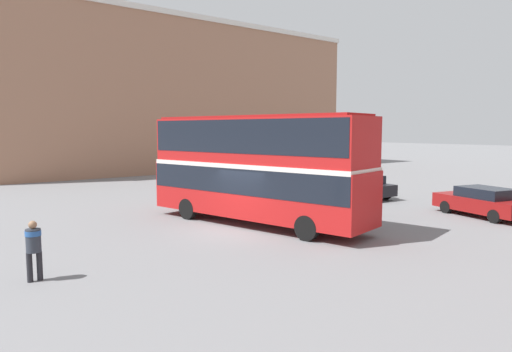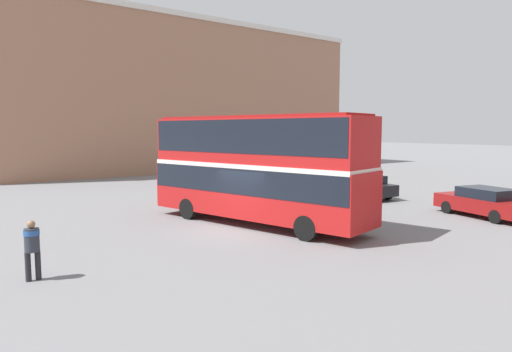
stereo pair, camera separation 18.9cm
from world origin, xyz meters
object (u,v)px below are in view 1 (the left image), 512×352
Objects in this scene: pedestrian_foreground at (34,244)px; parked_car_kerb_near at (362,186)px; double_decker_bus at (256,163)px; parked_car_kerb_far at (483,202)px.

parked_car_kerb_near is (-4.72, 19.82, -0.31)m from pedestrian_foreground.
pedestrian_foreground is at bearing -89.17° from double_decker_bus.
parked_car_kerb_far is at bearing -100.61° from pedestrian_foreground.
parked_car_kerb_far is (2.96, 19.59, -0.31)m from pedestrian_foreground.
double_decker_bus is 10.12m from pedestrian_foreground.
double_decker_bus is 2.28× the size of parked_car_kerb_far.
pedestrian_foreground is (2.39, -9.68, -1.72)m from double_decker_bus.
parked_car_kerb_near is at bearing 12.01° from parked_car_kerb_far.
parked_car_kerb_far is (5.35, 9.90, -2.03)m from double_decker_bus.
parked_car_kerb_near is 0.90× the size of parked_car_kerb_far.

